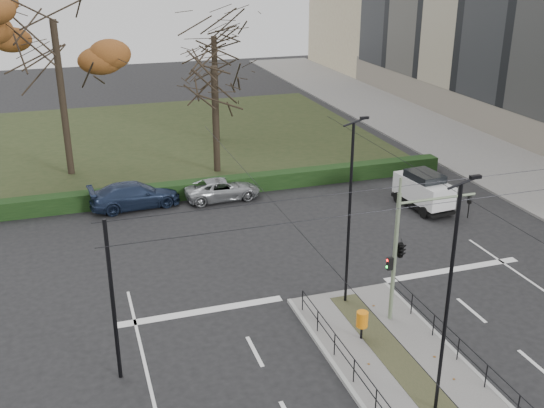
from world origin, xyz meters
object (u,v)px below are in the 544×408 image
(traffic_light, at_px, (403,247))
(bare_tree_near, at_px, (214,74))
(parked_car_fourth, at_px, (222,189))
(bare_tree_center, at_px, (214,44))
(litter_bin, at_px, (362,320))
(rust_tree, at_px, (53,20))
(white_van, at_px, (423,190))
(streetlamp_median_far, at_px, (350,213))
(streetlamp_median_near, at_px, (448,299))
(parked_car_third, at_px, (135,195))

(traffic_light, bearing_deg, bare_tree_near, 97.06)
(parked_car_fourth, distance_m, bare_tree_center, 14.55)
(traffic_light, xyz_separation_m, litter_bin, (-2.04, -0.94, -2.31))
(rust_tree, bearing_deg, parked_car_fourth, -41.35)
(white_van, bearing_deg, traffic_light, -125.01)
(litter_bin, relative_size, rust_tree, 0.09)
(litter_bin, height_order, parked_car_fourth, litter_bin)
(streetlamp_median_far, relative_size, bare_tree_near, 0.85)
(traffic_light, height_order, streetlamp_median_far, streetlamp_median_far)
(streetlamp_median_near, height_order, bare_tree_near, bare_tree_near)
(bare_tree_near, bearing_deg, parked_car_third, -141.85)
(streetlamp_median_near, height_order, parked_car_fourth, streetlamp_median_near)
(streetlamp_median_far, relative_size, bare_tree_center, 0.75)
(streetlamp_median_near, bearing_deg, streetlamp_median_far, 89.63)
(bare_tree_center, xyz_separation_m, bare_tree_near, (-1.80, -7.56, -0.88))
(parked_car_fourth, height_order, rust_tree, rust_tree)
(streetlamp_median_far, height_order, bare_tree_near, bare_tree_near)
(streetlamp_median_far, relative_size, white_van, 1.94)
(streetlamp_median_far, bearing_deg, litter_bin, -102.23)
(white_van, xyz_separation_m, bare_tree_near, (-9.79, 10.06, 5.44))
(traffic_light, distance_m, parked_car_third, 18.04)
(traffic_light, distance_m, bare_tree_near, 20.84)
(white_van, relative_size, bare_tree_near, 0.44)
(white_van, xyz_separation_m, rust_tree, (-19.19, 12.55, 8.88))
(parked_car_third, distance_m, rust_tree, 12.23)
(traffic_light, distance_m, litter_bin, 3.22)
(parked_car_fourth, height_order, bare_tree_near, bare_tree_near)
(white_van, distance_m, bare_tree_center, 20.35)
(traffic_light, relative_size, parked_car_third, 1.04)
(parked_car_fourth, relative_size, bare_tree_center, 0.43)
(traffic_light, bearing_deg, streetlamp_median_near, -105.54)
(litter_bin, xyz_separation_m, bare_tree_near, (-0.49, 21.36, 5.62))
(parked_car_fourth, xyz_separation_m, rust_tree, (-8.53, 7.50, 9.39))
(bare_tree_center, bearing_deg, parked_car_fourth, -102.03)
(bare_tree_center, bearing_deg, parked_car_third, -122.49)
(parked_car_fourth, bearing_deg, traffic_light, -169.49)
(traffic_light, xyz_separation_m, streetlamp_median_far, (-1.44, 1.81, 0.89))
(parked_car_third, bearing_deg, rust_tree, 19.59)
(rust_tree, bearing_deg, streetlamp_median_near, -69.71)
(bare_tree_near, bearing_deg, traffic_light, -82.94)
(litter_bin, xyz_separation_m, bare_tree_center, (1.31, 28.92, 6.50))
(traffic_light, distance_m, streetlamp_median_near, 5.62)
(streetlamp_median_far, xyz_separation_m, bare_tree_center, (0.71, 26.16, 3.30))
(bare_tree_center, bearing_deg, litter_bin, -92.60)
(litter_bin, height_order, white_van, white_van)
(litter_bin, relative_size, parked_car_fourth, 0.25)
(parked_car_third, height_order, rust_tree, rust_tree)
(bare_tree_near, bearing_deg, litter_bin, -88.69)
(parked_car_third, height_order, parked_car_fourth, parked_car_third)
(streetlamp_median_far, xyz_separation_m, rust_tree, (-10.49, 21.10, 5.85))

